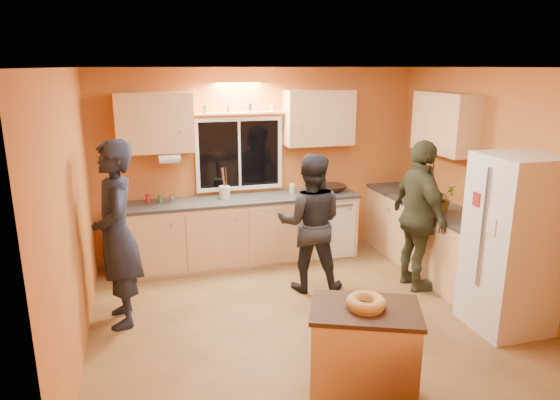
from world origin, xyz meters
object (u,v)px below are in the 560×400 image
object	(u,v)px
refrigerator	(513,244)
person_center	(310,223)
person_right	(419,216)
island	(363,354)
person_left	(117,235)

from	to	relation	value
refrigerator	person_center	size ratio (longest dim) A/B	1.09
person_right	island	bearing A→B (deg)	139.84
refrigerator	person_right	bearing A→B (deg)	109.65
person_center	person_left	bearing A→B (deg)	25.43
person_center	person_right	size ratio (longest dim) A/B	0.92
island	person_right	distance (m)	2.40
person_right	refrigerator	bearing A→B (deg)	-159.59
person_left	person_center	bearing A→B (deg)	90.05
person_center	person_right	world-z (taller)	person_right
person_left	island	bearing A→B (deg)	38.80
island	person_center	xyz separation A→B (m)	(0.30, 2.11, 0.41)
person_right	person_center	bearing A→B (deg)	75.76
person_left	person_center	size ratio (longest dim) A/B	1.17
refrigerator	person_left	bearing A→B (deg)	162.40
refrigerator	island	size ratio (longest dim) A/B	1.80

